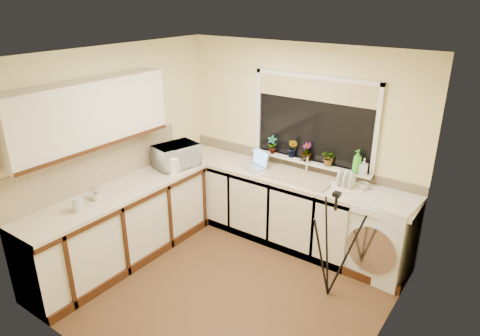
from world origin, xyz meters
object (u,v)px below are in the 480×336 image
Objects in this scene: soap_bottle_green at (357,162)px; soap_bottle_clear at (364,166)px; dish_rack at (347,189)px; cup_back at (363,187)px; tripod at (332,246)px; steel_jar at (94,194)px; plant_c at (306,152)px; microwave at (176,156)px; kettle at (173,165)px; laptop at (256,163)px; plant_d at (329,158)px; plant_b at (293,148)px; washing_machine at (382,235)px; plant_a at (272,145)px; glass_jug at (77,205)px; cup_left at (96,197)px.

soap_bottle_green reaches higher than soap_bottle_clear.
cup_back is at bearing 9.09° from dish_rack.
tripod is 2.58m from steel_jar.
cup_back is (0.15, 0.10, 0.02)m from dish_rack.
cup_back is at bearing -9.33° from plant_c.
tripod is 2.28m from microwave.
soap_bottle_green is at bearing 25.44° from kettle.
laptop is at bearing -158.52° from plant_c.
soap_bottle_green is (0.35, -0.02, 0.04)m from plant_d.
soap_bottle_green is at bearing 31.13° from laptop.
kettle is at bearing -139.49° from plant_b.
steel_jar is 2.52m from plant_c.
washing_machine is 5.07× the size of kettle.
kettle is 0.52× the size of dish_rack.
microwave is 2.24× the size of plant_b.
plant_a is at bearing 132.07° from tripod.
plant_d reaches higher than steel_jar.
microwave is at bearing 90.99° from glass_jug.
plant_a reaches higher than cup_left.
glass_jug is at bearing -164.89° from microwave.
plant_d is 1.02× the size of soap_bottle_clear.
kettle is at bearing -155.22° from soap_bottle_clear.
soap_bottle_green is (1.13, 0.01, 0.02)m from plant_a.
glass_jug is 0.79× the size of soap_bottle_clear.
glass_jug is at bearing -161.18° from tripod.
tripod reaches higher than steel_jar.
laptop is 3.24× the size of steel_jar.
steel_jar reaches higher than dish_rack.
kettle is at bearing 176.32° from dish_rack.
laptop is 1.38m from cup_back.
plant_c is at bearing 174.86° from washing_machine.
laptop is 1.09× the size of dish_rack.
soap_bottle_green is at bearing 162.77° from washing_machine.
cup_back is (0.99, -0.14, -0.22)m from plant_b.
tripod is at bearing -5.20° from laptop.
plant_b reaches higher than glass_jug.
steel_jar is (-0.11, 0.28, -0.02)m from glass_jug.
soap_bottle_green reaches higher than washing_machine.
kettle is at bearing -144.24° from plant_c.
dish_rack is 0.18m from cup_back.
soap_bottle_clear is 0.24m from cup_back.
cup_back is at bearing 38.98° from steel_jar.
plant_c is 2.50m from cup_left.
dish_rack is 0.66× the size of microwave.
kettle reaches higher than steel_jar.
plant_d reaches higher than dish_rack.
plant_d is (-0.34, 0.23, 0.22)m from dish_rack.
laptop is at bearing -148.24° from plant_b.
dish_rack is at bearing -15.93° from plant_b.
washing_machine is 3.95× the size of plant_a.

